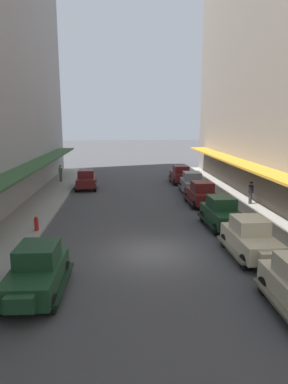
{
  "coord_description": "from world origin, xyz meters",
  "views": [
    {
      "loc": [
        -1.45,
        -15.86,
        6.32
      ],
      "look_at": [
        0.0,
        6.0,
        1.8
      ],
      "focal_mm": 32.35,
      "sensor_mm": 36.0,
      "label": 1
    }
  ],
  "objects_px": {
    "parked_car_2": "(201,193)",
    "parked_car_6": "(86,179)",
    "pedestrian_0": "(251,193)",
    "pedestrian_3": "(61,173)",
    "parked_car_0": "(192,182)",
    "fire_hydrant": "(36,223)",
    "parked_car_7": "(37,270)",
    "parked_car_5": "(222,212)",
    "parked_car_4": "(180,174)",
    "parked_car_1": "(251,238)"
  },
  "relations": [
    {
      "from": "parked_car_6",
      "to": "pedestrian_3",
      "type": "relative_size",
      "value": 2.59
    },
    {
      "from": "parked_car_0",
      "to": "parked_car_1",
      "type": "height_order",
      "value": "same"
    },
    {
      "from": "parked_car_1",
      "to": "parked_car_6",
      "type": "height_order",
      "value": "same"
    },
    {
      "from": "parked_car_0",
      "to": "pedestrian_3",
      "type": "bearing_deg",
      "value": 154.85
    },
    {
      "from": "parked_car_2",
      "to": "parked_car_5",
      "type": "relative_size",
      "value": 1.0
    },
    {
      "from": "parked_car_6",
      "to": "fire_hydrant",
      "type": "height_order",
      "value": "parked_car_6"
    },
    {
      "from": "parked_car_5",
      "to": "parked_car_7",
      "type": "height_order",
      "value": "same"
    },
    {
      "from": "fire_hydrant",
      "to": "parked_car_1",
      "type": "bearing_deg",
      "value": -21.38
    },
    {
      "from": "parked_car_5",
      "to": "pedestrian_0",
      "type": "relative_size",
      "value": 2.58
    },
    {
      "from": "parked_car_0",
      "to": "parked_car_4",
      "type": "xyz_separation_m",
      "value": [
        -0.22,
        4.97,
        0.0
      ]
    },
    {
      "from": "parked_car_6",
      "to": "fire_hydrant",
      "type": "bearing_deg",
      "value": -96.97
    },
    {
      "from": "fire_hydrant",
      "to": "parked_car_6",
      "type": "bearing_deg",
      "value": 83.03
    },
    {
      "from": "parked_car_0",
      "to": "parked_car_5",
      "type": "relative_size",
      "value": 1.0
    },
    {
      "from": "parked_car_2",
      "to": "parked_car_5",
      "type": "height_order",
      "value": "same"
    },
    {
      "from": "pedestrian_0",
      "to": "pedestrian_3",
      "type": "relative_size",
      "value": 1.0
    },
    {
      "from": "parked_car_6",
      "to": "pedestrian_0",
      "type": "distance_m",
      "value": 15.01
    },
    {
      "from": "parked_car_7",
      "to": "pedestrian_0",
      "type": "xyz_separation_m",
      "value": [
        12.87,
        12.82,
        0.07
      ]
    },
    {
      "from": "parked_car_5",
      "to": "fire_hydrant",
      "type": "height_order",
      "value": "parked_car_5"
    },
    {
      "from": "parked_car_6",
      "to": "parked_car_7",
      "type": "relative_size",
      "value": 1.01
    },
    {
      "from": "parked_car_6",
      "to": "parked_car_0",
      "type": "bearing_deg",
      "value": -14.34
    },
    {
      "from": "parked_car_5",
      "to": "parked_car_2",
      "type": "bearing_deg",
      "value": 89.71
    },
    {
      "from": "parked_car_2",
      "to": "fire_hydrant",
      "type": "height_order",
      "value": "parked_car_2"
    },
    {
      "from": "parked_car_6",
      "to": "fire_hydrant",
      "type": "relative_size",
      "value": 5.27
    },
    {
      "from": "parked_car_2",
      "to": "fire_hydrant",
      "type": "relative_size",
      "value": 5.25
    },
    {
      "from": "parked_car_6",
      "to": "parked_car_4",
      "type": "bearing_deg",
      "value": 14.98
    },
    {
      "from": "fire_hydrant",
      "to": "parked_car_7",
      "type": "bearing_deg",
      "value": -76.41
    },
    {
      "from": "pedestrian_0",
      "to": "pedestrian_3",
      "type": "bearing_deg",
      "value": 145.74
    },
    {
      "from": "parked_car_2",
      "to": "pedestrian_0",
      "type": "relative_size",
      "value": 2.58
    },
    {
      "from": "parked_car_2",
      "to": "parked_car_7",
      "type": "distance_m",
      "value": 16.12
    },
    {
      "from": "parked_car_1",
      "to": "pedestrian_0",
      "type": "distance_m",
      "value": 10.5
    },
    {
      "from": "fire_hydrant",
      "to": "parked_car_0",
      "type": "bearing_deg",
      "value": 43.26
    },
    {
      "from": "parked_car_4",
      "to": "fire_hydrant",
      "type": "distance_m",
      "value": 19.01
    },
    {
      "from": "parked_car_7",
      "to": "fire_hydrant",
      "type": "bearing_deg",
      "value": 103.59
    },
    {
      "from": "parked_car_2",
      "to": "pedestrian_3",
      "type": "height_order",
      "value": "parked_car_2"
    },
    {
      "from": "parked_car_4",
      "to": "fire_hydrant",
      "type": "relative_size",
      "value": 5.21
    },
    {
      "from": "parked_car_5",
      "to": "parked_car_6",
      "type": "relative_size",
      "value": 1.0
    },
    {
      "from": "parked_car_5",
      "to": "parked_car_4",
      "type": "bearing_deg",
      "value": 89.74
    },
    {
      "from": "parked_car_0",
      "to": "parked_car_2",
      "type": "distance_m",
      "value": 4.57
    },
    {
      "from": "parked_car_2",
      "to": "parked_car_7",
      "type": "relative_size",
      "value": 1.01
    },
    {
      "from": "parked_car_4",
      "to": "parked_car_5",
      "type": "bearing_deg",
      "value": -90.26
    },
    {
      "from": "parked_car_4",
      "to": "parked_car_7",
      "type": "bearing_deg",
      "value": -112.06
    },
    {
      "from": "pedestrian_3",
      "to": "parked_car_0",
      "type": "bearing_deg",
      "value": -25.15
    },
    {
      "from": "parked_car_2",
      "to": "parked_car_6",
      "type": "bearing_deg",
      "value": 143.13
    },
    {
      "from": "parked_car_0",
      "to": "pedestrian_0",
      "type": "distance_m",
      "value": 6.05
    },
    {
      "from": "parked_car_5",
      "to": "pedestrian_0",
      "type": "bearing_deg",
      "value": 54.42
    },
    {
      "from": "fire_hydrant",
      "to": "pedestrian_3",
      "type": "bearing_deg",
      "value": 94.74
    },
    {
      "from": "pedestrian_0",
      "to": "parked_car_0",
      "type": "bearing_deg",
      "value": 124.45
    },
    {
      "from": "parked_car_0",
      "to": "parked_car_4",
      "type": "bearing_deg",
      "value": 92.51
    },
    {
      "from": "parked_car_1",
      "to": "parked_car_7",
      "type": "xyz_separation_m",
      "value": [
        -9.17,
        -2.99,
        0.0
      ]
    },
    {
      "from": "parked_car_4",
      "to": "pedestrian_3",
      "type": "height_order",
      "value": "parked_car_4"
    }
  ]
}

